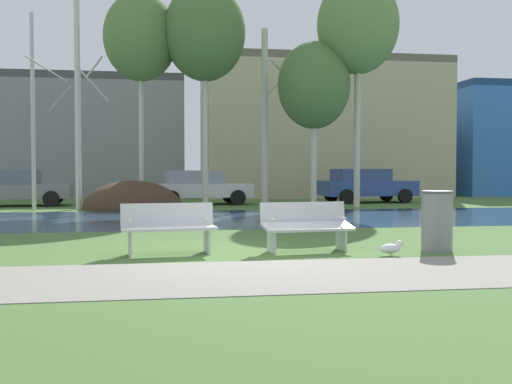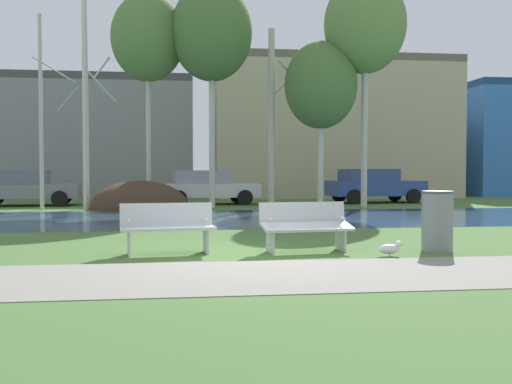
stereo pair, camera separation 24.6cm
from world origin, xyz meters
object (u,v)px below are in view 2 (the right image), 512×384
object	(u,v)px
parked_van_nearest_grey	(24,187)
bench_right	(306,225)
bench_left	(168,227)
parked_sedan_second_white	(207,187)
seagull	(390,248)
parked_hatch_third_blue	(374,185)
trash_bin	(437,220)

from	to	relation	value
parked_van_nearest_grey	bench_right	bearing A→B (deg)	-59.99
bench_left	parked_sedan_second_white	world-z (taller)	parked_sedan_second_white
seagull	parked_sedan_second_white	size ratio (longest dim) A/B	0.10
bench_right	parked_sedan_second_white	xyz separation A→B (m)	(-1.10, 14.86, 0.29)
parked_hatch_third_blue	bench_right	bearing A→B (deg)	-112.77
trash_bin	bench_left	bearing A→B (deg)	176.26
trash_bin	parked_van_nearest_grey	world-z (taller)	parked_van_nearest_grey
bench_right	parked_sedan_second_white	distance (m)	14.90
trash_bin	parked_hatch_third_blue	distance (m)	16.12
parked_sedan_second_white	parked_van_nearest_grey	bearing A→B (deg)	179.86
bench_left	parked_sedan_second_white	xyz separation A→B (m)	(1.32, 14.86, 0.29)
trash_bin	parked_hatch_third_blue	size ratio (longest dim) A/B	0.25
bench_left	trash_bin	distance (m)	4.74
bench_left	parked_sedan_second_white	size ratio (longest dim) A/B	0.38
bench_left	bench_right	bearing A→B (deg)	0.00
trash_bin	seagull	distance (m)	1.19
bench_right	trash_bin	distance (m)	2.33
bench_right	parked_van_nearest_grey	world-z (taller)	parked_van_nearest_grey
bench_left	seagull	size ratio (longest dim) A/B	3.76
trash_bin	parked_van_nearest_grey	size ratio (longest dim) A/B	0.25
bench_left	parked_van_nearest_grey	distance (m)	16.11
parked_sedan_second_white	parked_hatch_third_blue	xyz separation A→B (m)	(7.51, 0.42, 0.03)
parked_van_nearest_grey	parked_hatch_third_blue	xyz separation A→B (m)	(15.00, 0.40, 0.03)
trash_bin	parked_van_nearest_grey	xyz separation A→B (m)	(-10.90, 15.19, 0.21)
trash_bin	parked_hatch_third_blue	xyz separation A→B (m)	(4.10, 15.58, 0.24)
trash_bin	seagull	xyz separation A→B (m)	(-1.02, -0.44, -0.42)
bench_left	seagull	bearing A→B (deg)	-11.48
bench_right	parked_sedan_second_white	world-z (taller)	parked_sedan_second_white
seagull	parked_van_nearest_grey	world-z (taller)	parked_van_nearest_grey
parked_hatch_third_blue	bench_left	bearing A→B (deg)	-120.04
seagull	parked_hatch_third_blue	bearing A→B (deg)	72.27
trash_bin	parked_sedan_second_white	bearing A→B (deg)	102.66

